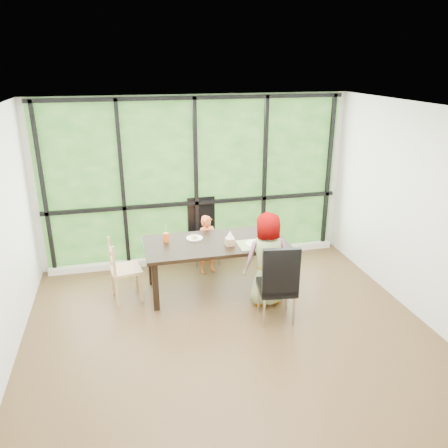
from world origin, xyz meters
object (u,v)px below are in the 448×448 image
at_px(orange_cup, 166,237).
at_px(tissue_box, 230,242).
at_px(white_mug, 277,232).
at_px(plate_far, 194,238).
at_px(green_cup, 277,240).
at_px(child_toddler, 208,244).
at_px(chair_interior_leather, 277,282).
at_px(chair_end_beech, 126,269).
at_px(chair_window_leather, 205,232).
at_px(plate_near, 255,243).
at_px(dining_table, 216,266).
at_px(child_older, 267,259).

xyz_separation_m(orange_cup, tissue_box, (0.85, -0.33, -0.01)).
bearing_deg(white_mug, plate_far, 173.62).
relative_size(plate_far, green_cup, 1.92).
relative_size(child_toddler, tissue_box, 7.81).
distance_m(chair_interior_leather, chair_end_beech, 2.11).
bearing_deg(plate_far, chair_end_beech, -170.61).
distance_m(chair_window_leather, plate_far, 0.84).
bearing_deg(child_toddler, plate_near, -74.48).
height_order(plate_far, green_cup, green_cup).
height_order(child_toddler, plate_near, child_toddler).
bearing_deg(dining_table, child_toddler, 90.00).
relative_size(chair_interior_leather, green_cup, 8.64).
xyz_separation_m(dining_table, chair_window_leather, (0.02, 0.94, 0.17)).
relative_size(chair_end_beech, plate_near, 3.26).
distance_m(chair_window_leather, orange_cup, 1.08).
bearing_deg(child_toddler, white_mug, -47.20).
relative_size(dining_table, plate_near, 7.30).
bearing_deg(tissue_box, plate_near, -7.76).
distance_m(plate_near, white_mug, 0.50).
height_order(dining_table, green_cup, green_cup).
bearing_deg(orange_cup, child_toddler, 30.48).
distance_m(child_older, plate_near, 0.35).
bearing_deg(green_cup, orange_cup, 163.31).
bearing_deg(plate_far, green_cup, -23.21).
bearing_deg(chair_window_leather, orange_cup, -137.71).
relative_size(child_toddler, green_cup, 7.54).
distance_m(chair_window_leather, child_toddler, 0.37).
xyz_separation_m(chair_end_beech, plate_far, (1.00, 0.17, 0.31)).
distance_m(chair_interior_leather, plate_far, 1.45).
distance_m(chair_window_leather, tissue_box, 1.14).
xyz_separation_m(plate_far, white_mug, (1.22, -0.14, 0.04)).
height_order(chair_interior_leather, chair_end_beech, chair_interior_leather).
height_order(chair_interior_leather, orange_cup, chair_interior_leather).
bearing_deg(green_cup, chair_interior_leather, -108.91).
bearing_deg(child_older, white_mug, -121.26).
bearing_deg(plate_far, chair_interior_leather, -53.53).
relative_size(chair_window_leather, child_older, 0.82).
height_order(chair_interior_leather, plate_near, chair_interior_leather).
height_order(chair_interior_leather, white_mug, chair_interior_leather).
relative_size(chair_interior_leather, child_toddler, 1.15).
distance_m(dining_table, green_cup, 0.97).
xyz_separation_m(child_toddler, green_cup, (0.82, -0.85, 0.34)).
relative_size(chair_window_leather, chair_end_beech, 1.20).
relative_size(chair_interior_leather, white_mug, 11.50).
xyz_separation_m(chair_window_leather, white_mug, (0.92, -0.89, 0.26)).
bearing_deg(chair_window_leather, green_cup, -61.93).
bearing_deg(green_cup, tissue_box, 169.76).
bearing_deg(dining_table, plate_near, -21.51).
bearing_deg(chair_interior_leather, orange_cup, -34.27).
bearing_deg(orange_cup, chair_end_beech, -165.86).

